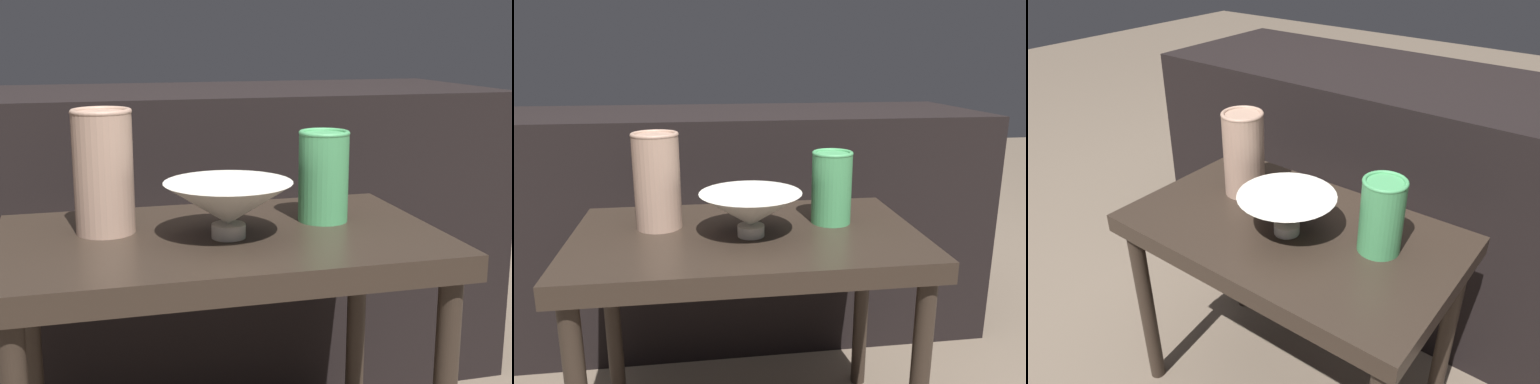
# 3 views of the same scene
# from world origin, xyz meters

# --- Properties ---
(table) EXTENTS (0.68, 0.41, 0.49)m
(table) POSITION_xyz_m (0.00, 0.00, 0.43)
(table) COLOR #2D231C
(table) RESTS_ON ground_plane
(couch_backdrop) EXTENTS (1.49, 0.50, 0.67)m
(couch_backdrop) POSITION_xyz_m (0.00, 0.57, 0.34)
(couch_backdrop) COLOR black
(couch_backdrop) RESTS_ON ground_plane
(bowl) EXTENTS (0.20, 0.20, 0.09)m
(bowl) POSITION_xyz_m (0.01, -0.03, 0.54)
(bowl) COLOR silver
(bowl) RESTS_ON table
(vase_textured_left) EXTENTS (0.09, 0.09, 0.19)m
(vase_textured_left) POSITION_xyz_m (-0.17, 0.05, 0.59)
(vase_textured_left) COLOR tan
(vase_textured_left) RESTS_ON table
(vase_colorful_right) EXTENTS (0.08, 0.08, 0.15)m
(vase_colorful_right) POSITION_xyz_m (0.18, 0.04, 0.57)
(vase_colorful_right) COLOR #47995B
(vase_colorful_right) RESTS_ON table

